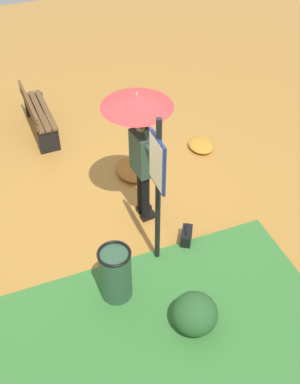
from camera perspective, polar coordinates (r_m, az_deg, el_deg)
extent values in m
plane|color=#B27A33|center=(7.49, -2.64, -1.86)|extent=(18.00, 18.00, 0.00)
cylinder|color=black|center=(7.02, -0.54, -0.67)|extent=(0.12, 0.12, 0.86)
cylinder|color=black|center=(7.14, -1.05, 0.24)|extent=(0.12, 0.12, 0.86)
cube|color=black|center=(7.30, -0.22, -2.85)|extent=(0.13, 0.23, 0.08)
cube|color=black|center=(7.42, -0.73, -1.93)|extent=(0.13, 0.23, 0.08)
cube|color=#334738|center=(6.60, -0.86, 4.61)|extent=(0.40, 0.28, 0.64)
sphere|color=#8C664C|center=(6.33, -0.90, 7.92)|extent=(0.20, 0.20, 0.20)
ellipsoid|color=black|center=(6.31, -0.90, 8.15)|extent=(0.20, 0.20, 0.15)
cylinder|color=#334738|center=(6.32, 0.03, 5.07)|extent=(0.18, 0.13, 0.18)
cylinder|color=#334738|center=(6.30, -0.02, 5.95)|extent=(0.24, 0.11, 0.33)
cube|color=black|center=(6.27, -0.43, 7.38)|extent=(0.07, 0.02, 0.14)
cylinder|color=#334738|center=(6.58, -1.43, 7.06)|extent=(0.11, 0.10, 0.09)
cylinder|color=#334738|center=(6.51, -1.48, 7.62)|extent=(0.10, 0.09, 0.23)
cylinder|color=#A5A5AD|center=(6.33, -1.55, 9.93)|extent=(0.02, 0.02, 0.41)
cone|color=#B22D2D|center=(6.28, -1.56, 10.66)|extent=(0.96, 0.96, 0.16)
sphere|color=#A5A5AD|center=(6.22, -1.58, 11.53)|extent=(0.02, 0.02, 0.02)
cylinder|color=black|center=(5.96, 0.95, -0.60)|extent=(0.07, 0.07, 2.30)
cube|color=navy|center=(5.60, 0.87, 3.50)|extent=(0.44, 0.04, 0.70)
cube|color=silver|center=(5.59, 0.69, 3.46)|extent=(0.38, 0.01, 0.64)
cube|color=black|center=(6.91, 4.31, -5.29)|extent=(0.33, 0.28, 0.24)
torus|color=black|center=(6.79, 4.38, -4.38)|extent=(0.16, 0.10, 0.18)
cube|color=black|center=(8.62, -11.80, 5.87)|extent=(0.07, 0.36, 0.44)
cube|color=black|center=(9.69, -13.46, 9.99)|extent=(0.07, 0.36, 0.44)
cube|color=brown|center=(9.03, -12.15, 9.48)|extent=(1.40, 0.14, 0.04)
cube|color=brown|center=(9.02, -12.90, 9.31)|extent=(1.40, 0.14, 0.04)
cube|color=brown|center=(9.01, -13.65, 9.13)|extent=(1.40, 0.14, 0.04)
cube|color=brown|center=(8.95, -14.06, 9.59)|extent=(1.40, 0.08, 0.10)
cube|color=brown|center=(8.88, -14.21, 10.35)|extent=(1.40, 0.08, 0.10)
cylinder|color=#2D5138|center=(6.10, -4.06, -9.80)|extent=(0.40, 0.40, 0.80)
torus|color=black|center=(5.78, -4.26, -7.26)|extent=(0.42, 0.42, 0.04)
ellipsoid|color=#285628|center=(5.97, 5.29, -14.09)|extent=(0.56, 0.56, 0.50)
ellipsoid|color=#1E421E|center=(6.14, 5.28, -13.08)|extent=(0.33, 0.33, 0.33)
ellipsoid|color=#A86023|center=(8.06, -2.00, 2.64)|extent=(0.67, 0.54, 0.15)
ellipsoid|color=#C68428|center=(8.67, 5.98, 5.50)|extent=(0.52, 0.42, 0.12)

